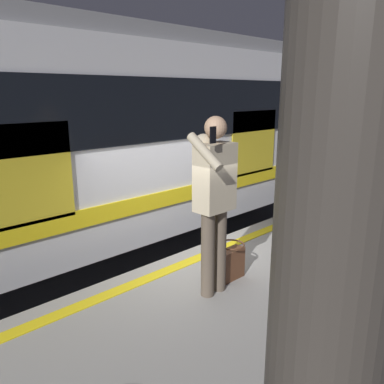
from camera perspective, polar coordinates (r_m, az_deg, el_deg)
The scene contains 9 objects.
ground_plane at distance 5.92m, azimuth 0.68°, elevation -17.98°, with size 24.56×24.56×0.00m, color #3D3D3F.
platform at distance 4.66m, azimuth 19.31°, elevation -20.72°, with size 14.48×3.96×1.11m, color gray.
safety_line at distance 5.21m, azimuth 3.06°, elevation -8.84°, with size 14.19×0.16×0.01m, color yellow.
track_rail_near at distance 6.86m, azimuth -8.16°, elevation -12.49°, with size 18.82×0.08×0.16m, color slate.
track_rail_far at distance 7.97m, azimuth -14.30°, elevation -8.84°, with size 18.82×0.08×0.16m, color slate.
train_carriage at distance 6.83m, azimuth -11.48°, elevation 8.72°, with size 12.21×2.76×3.97m.
passenger at distance 3.86m, azimuth 3.31°, elevation -0.07°, with size 0.57×0.55×1.85m.
handbag at distance 4.47m, azimuth 5.76°, elevation -10.26°, with size 0.33×0.30×0.42m.
station_column at distance 1.23m, azimuth 20.57°, elevation -6.28°, with size 0.38×0.38×3.30m, color #38332D.
Camera 1 is at (3.51, 3.55, 3.18)m, focal length 36.11 mm.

